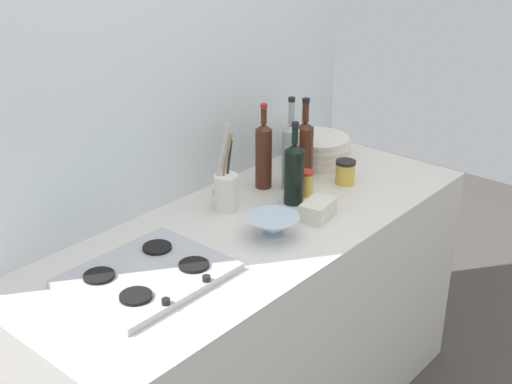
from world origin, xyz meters
TOP-DOWN VIEW (x-y plane):
  - counter_block at (0.00, 0.00)m, footprint 1.80×0.70m
  - backsplash_panel at (0.00, 0.38)m, footprint 1.90×0.06m
  - stovetop_hob at (-0.49, 0.01)m, footprint 0.45×0.37m
  - plate_stack at (0.60, 0.17)m, footprint 0.26×0.27m
  - wine_bottle_leftmost at (0.31, 0.10)m, footprint 0.07×0.07m
  - wine_bottle_mid_left at (0.43, 0.12)m, footprint 0.07×0.07m
  - wine_bottle_mid_right at (0.26, 0.18)m, footprint 0.06×0.06m
  - wine_bottle_rightmost at (0.22, 0.01)m, footprint 0.07×0.07m
  - mixing_bowl at (-0.04, -0.11)m, footprint 0.18×0.18m
  - butter_dish at (0.18, -0.13)m, footprint 0.15×0.11m
  - utensil_crock at (0.02, 0.16)m, footprint 0.09×0.09m
  - condiment_jar_front at (0.49, -0.04)m, footprint 0.08×0.08m
  - condiment_jar_rear at (0.30, 0.01)m, footprint 0.06×0.06m

SIDE VIEW (x-z plane):
  - counter_block at x=0.00m, z-range 0.00..0.90m
  - stovetop_hob at x=-0.49m, z-range 0.89..0.93m
  - butter_dish at x=0.18m, z-range 0.90..0.96m
  - mixing_bowl at x=-0.04m, z-range 0.90..0.98m
  - condiment_jar_front at x=0.49m, z-range 0.90..1.00m
  - condiment_jar_rear at x=0.30m, z-range 0.90..1.00m
  - plate_stack at x=0.60m, z-range 0.90..1.02m
  - utensil_crock at x=0.02m, z-range 0.81..1.14m
  - wine_bottle_rightmost at x=0.22m, z-range 0.86..1.18m
  - wine_bottle_mid_left at x=0.43m, z-range 0.86..1.19m
  - wine_bottle_mid_right at x=0.26m, z-range 0.87..1.20m
  - wine_bottle_leftmost at x=0.31m, z-range 0.86..1.22m
  - backsplash_panel at x=0.00m, z-range 0.00..2.56m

